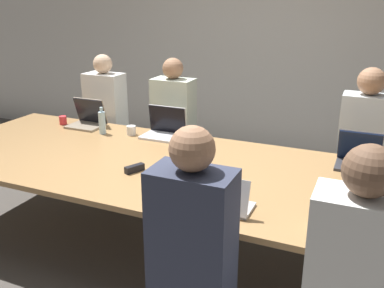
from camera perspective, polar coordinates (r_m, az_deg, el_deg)
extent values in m
plane|color=#4C4742|center=(3.53, -0.74, -14.32)|extent=(24.00, 24.00, 0.00)
cube|color=beige|center=(5.28, 10.38, 12.89)|extent=(12.00, 0.06, 2.80)
cube|color=#9E7547|center=(3.19, -0.80, -3.41)|extent=(4.31, 1.49, 0.04)
cylinder|color=#4C4C51|center=(4.83, -19.72, -1.33)|extent=(0.08, 0.08, 0.70)
cube|color=#B7B7BC|center=(2.60, 4.29, -8.22)|extent=(0.34, 0.21, 0.02)
cube|color=#B7B7BC|center=(2.48, 3.69, -6.74)|extent=(0.35, 0.07, 0.21)
cube|color=black|center=(2.49, 3.77, -6.71)|extent=(0.34, 0.07, 0.20)
cube|color=#33384C|center=(2.12, 0.01, -12.90)|extent=(0.40, 0.24, 0.74)
sphere|color=#9E7051|center=(1.91, 0.01, -0.64)|extent=(0.21, 0.21, 0.21)
cube|color=silver|center=(3.84, -4.02, 0.98)|extent=(0.36, 0.24, 0.02)
cube|color=silver|center=(3.90, -3.26, 3.33)|extent=(0.36, 0.04, 0.25)
cube|color=black|center=(3.89, -3.33, 3.27)|extent=(0.36, 0.04, 0.24)
cube|color=#2D2D38|center=(4.44, -2.37, -3.74)|extent=(0.32, 0.24, 0.45)
cube|color=beige|center=(4.24, -2.48, 3.72)|extent=(0.40, 0.24, 0.74)
sphere|color=#9E7051|center=(4.14, -2.57, 10.04)|extent=(0.20, 0.20, 0.20)
cylinder|color=white|center=(3.94, -8.10, 1.81)|extent=(0.08, 0.08, 0.08)
cube|color=gray|center=(4.27, -14.02, 2.33)|extent=(0.33, 0.25, 0.02)
cube|color=gray|center=(4.31, -13.36, 4.40)|extent=(0.33, 0.08, 0.25)
cube|color=black|center=(4.31, -13.44, 4.32)|extent=(0.33, 0.08, 0.24)
cube|color=#2D2D38|center=(4.80, -10.97, -2.26)|extent=(0.32, 0.24, 0.45)
cube|color=silver|center=(4.62, -11.43, 4.65)|extent=(0.40, 0.24, 0.74)
sphere|color=beige|center=(4.53, -11.82, 10.41)|extent=(0.20, 0.20, 0.20)
cylinder|color=red|center=(4.42, -16.82, 3.06)|extent=(0.07, 0.07, 0.08)
cylinder|color=#ADD1E0|center=(4.01, -11.89, 2.77)|extent=(0.06, 0.06, 0.21)
cylinder|color=#ADD1E0|center=(3.97, -12.01, 4.51)|extent=(0.03, 0.03, 0.05)
cube|color=silver|center=(2.48, 22.33, -11.26)|extent=(0.32, 0.21, 0.02)
cube|color=silver|center=(2.34, 22.58, -10.02)|extent=(0.33, 0.04, 0.21)
cube|color=black|center=(2.35, 22.58, -9.93)|extent=(0.32, 0.04, 0.21)
cube|color=silver|center=(2.03, 20.85, -15.96)|extent=(0.40, 0.24, 0.74)
sphere|color=brown|center=(1.81, 22.62, -3.33)|extent=(0.22, 0.22, 0.22)
cylinder|color=white|center=(2.45, 16.46, -10.02)|extent=(0.07, 0.07, 0.08)
cube|color=#333338|center=(3.39, 21.10, -2.85)|extent=(0.30, 0.25, 0.02)
cube|color=#333338|center=(3.44, 21.46, -0.23)|extent=(0.31, 0.09, 0.25)
cube|color=#0F1933|center=(3.43, 21.45, -0.34)|extent=(0.30, 0.09, 0.24)
cube|color=#2D2D38|center=(4.06, 20.86, -7.34)|extent=(0.32, 0.24, 0.45)
cube|color=silver|center=(3.84, 21.90, 0.68)|extent=(0.40, 0.24, 0.74)
sphere|color=#9E7051|center=(3.73, 22.82, 7.73)|extent=(0.22, 0.22, 0.22)
cube|color=black|center=(3.12, -7.67, -3.26)|extent=(0.10, 0.15, 0.05)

